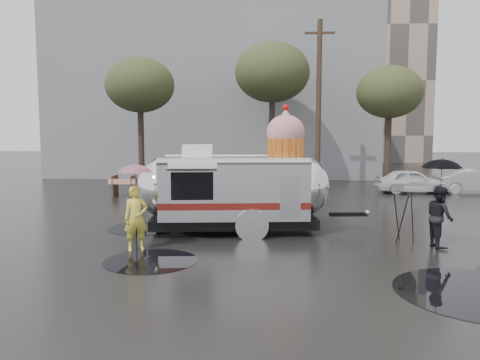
# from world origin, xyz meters

# --- Properties ---
(ground) EXTENTS (120.00, 120.00, 0.00)m
(ground) POSITION_xyz_m (0.00, 0.00, 0.00)
(ground) COLOR black
(ground) RESTS_ON ground
(puddles) EXTENTS (11.27, 11.22, 0.01)m
(puddles) POSITION_xyz_m (0.10, 0.77, 0.01)
(puddles) COLOR black
(puddles) RESTS_ON ground
(grey_building) EXTENTS (22.00, 12.00, 13.00)m
(grey_building) POSITION_xyz_m (-4.00, 24.00, 6.50)
(grey_building) COLOR slate
(grey_building) RESTS_ON ground
(utility_pole) EXTENTS (1.60, 0.28, 9.00)m
(utility_pole) POSITION_xyz_m (2.50, 14.00, 4.62)
(utility_pole) COLOR #473323
(utility_pole) RESTS_ON ground
(tree_left) EXTENTS (3.64, 3.64, 6.95)m
(tree_left) POSITION_xyz_m (-7.00, 13.00, 5.48)
(tree_left) COLOR #382D26
(tree_left) RESTS_ON ground
(tree_mid) EXTENTS (4.20, 4.20, 8.03)m
(tree_mid) POSITION_xyz_m (0.00, 15.00, 6.34)
(tree_mid) COLOR #382D26
(tree_mid) RESTS_ON ground
(tree_right) EXTENTS (3.36, 3.36, 6.42)m
(tree_right) POSITION_xyz_m (6.00, 13.00, 5.06)
(tree_right) COLOR #382D26
(tree_right) RESTS_ON ground
(barricade_row) EXTENTS (4.30, 0.80, 1.00)m
(barricade_row) POSITION_xyz_m (-5.55, 9.96, 0.52)
(barricade_row) COLOR #473323
(barricade_row) RESTS_ON ground
(airstream_trailer) EXTENTS (7.38, 3.22, 3.98)m
(airstream_trailer) POSITION_xyz_m (-1.24, 2.52, 1.40)
(airstream_trailer) COLOR silver
(airstream_trailer) RESTS_ON ground
(person_left) EXTENTS (0.72, 0.62, 1.69)m
(person_left) POSITION_xyz_m (-3.70, 0.04, 0.85)
(person_left) COLOR yellow
(person_left) RESTS_ON ground
(umbrella_pink) EXTENTS (1.06, 1.06, 2.27)m
(umbrella_pink) POSITION_xyz_m (-3.70, 0.04, 1.91)
(umbrella_pink) COLOR pink
(umbrella_pink) RESTS_ON ground
(person_right) EXTENTS (0.51, 0.83, 1.65)m
(person_right) POSITION_xyz_m (4.28, 0.79, 0.82)
(person_right) COLOR black
(person_right) RESTS_ON ground
(umbrella_black) EXTENTS (1.24, 1.24, 2.40)m
(umbrella_black) POSITION_xyz_m (4.28, 0.79, 1.97)
(umbrella_black) COLOR black
(umbrella_black) RESTS_ON ground
(tripod) EXTENTS (0.54, 0.59, 1.42)m
(tripod) POSITION_xyz_m (3.50, 1.31, 0.83)
(tripod) COLOR black
(tripod) RESTS_ON ground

